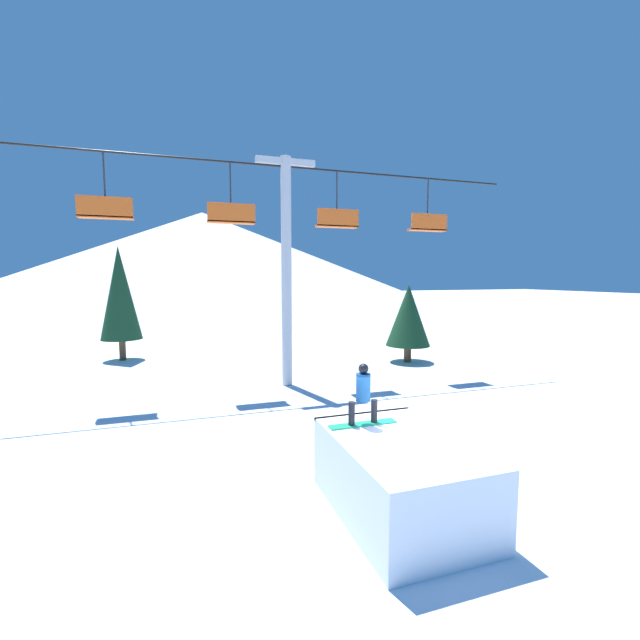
{
  "coord_description": "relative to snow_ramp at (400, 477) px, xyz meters",
  "views": [
    {
      "loc": [
        -4.53,
        -7.14,
        4.53
      ],
      "look_at": [
        -0.6,
        4.43,
        3.27
      ],
      "focal_mm": 24.0,
      "sensor_mm": 36.0,
      "label": 1
    }
  ],
  "objects": [
    {
      "name": "snow_ramp",
      "position": [
        0.0,
        0.0,
        0.0
      ],
      "size": [
        2.3,
        3.45,
        1.47
      ],
      "color": "white",
      "rests_on": "ground_plane"
    },
    {
      "name": "snowboarder",
      "position": [
        -0.34,
        0.97,
        1.36
      ],
      "size": [
        1.45,
        0.3,
        1.29
      ],
      "color": "#1E9E6B",
      "rests_on": "snow_ramp"
    },
    {
      "name": "pine_tree_near",
      "position": [
        7.62,
        12.77,
        1.73
      ],
      "size": [
        2.31,
        2.31,
        4.08
      ],
      "color": "#4C3823",
      "rests_on": "ground_plane"
    },
    {
      "name": "chairlift",
      "position": [
        0.39,
        10.11,
        4.93
      ],
      "size": [
        20.51,
        0.44,
        9.25
      ],
      "color": "#B2B2B7",
      "rests_on": "ground_plane"
    },
    {
      "name": "mountain_ridge",
      "position": [
        0.6,
        65.28,
        6.59
      ],
      "size": [
        75.13,
        75.13,
        14.65
      ],
      "color": "silver",
      "rests_on": "ground_plane"
    },
    {
      "name": "ground_plane",
      "position": [
        0.6,
        0.29,
        -0.73
      ],
      "size": [
        220.0,
        220.0,
        0.0
      ],
      "primitive_type": "plane",
      "color": "white"
    },
    {
      "name": "pine_tree_far",
      "position": [
        -6.71,
        18.12,
        2.88
      ],
      "size": [
        2.11,
        2.11,
        6.12
      ],
      "color": "#4C3823",
      "rests_on": "ground_plane"
    }
  ]
}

